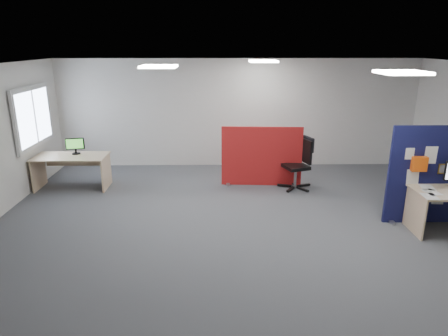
{
  "coord_description": "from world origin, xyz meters",
  "views": [
    {
      "loc": [
        -0.5,
        -6.5,
        3.05
      ],
      "look_at": [
        -0.4,
        0.03,
        1.0
      ],
      "focal_mm": 32.0,
      "sensor_mm": 36.0,
      "label": 1
    }
  ],
  "objects_px": {
    "second_desk": "(72,163)",
    "monitor_second": "(75,145)",
    "red_divider": "(262,157)",
    "navy_divider": "(448,175)",
    "office_chair": "(301,160)"
  },
  "relations": [
    {
      "from": "red_divider",
      "to": "office_chair",
      "type": "bearing_deg",
      "value": -9.81
    },
    {
      "from": "office_chair",
      "to": "navy_divider",
      "type": "bearing_deg",
      "value": -59.29
    },
    {
      "from": "red_divider",
      "to": "monitor_second",
      "type": "height_order",
      "value": "red_divider"
    },
    {
      "from": "monitor_second",
      "to": "office_chair",
      "type": "height_order",
      "value": "office_chair"
    },
    {
      "from": "monitor_second",
      "to": "office_chair",
      "type": "bearing_deg",
      "value": -13.63
    },
    {
      "from": "second_desk",
      "to": "monitor_second",
      "type": "relative_size",
      "value": 3.94
    },
    {
      "from": "navy_divider",
      "to": "office_chair",
      "type": "relative_size",
      "value": 1.9
    },
    {
      "from": "monitor_second",
      "to": "office_chair",
      "type": "distance_m",
      "value": 4.91
    },
    {
      "from": "navy_divider",
      "to": "office_chair",
      "type": "bearing_deg",
      "value": 140.52
    },
    {
      "from": "second_desk",
      "to": "monitor_second",
      "type": "distance_m",
      "value": 0.4
    },
    {
      "from": "second_desk",
      "to": "monitor_second",
      "type": "height_order",
      "value": "monitor_second"
    },
    {
      "from": "navy_divider",
      "to": "second_desk",
      "type": "xyz_separation_m",
      "value": [
        -7.14,
        1.9,
        -0.32
      ]
    },
    {
      "from": "second_desk",
      "to": "monitor_second",
      "type": "bearing_deg",
      "value": 56.69
    },
    {
      "from": "second_desk",
      "to": "red_divider",
      "type": "bearing_deg",
      "value": 1.17
    },
    {
      "from": "red_divider",
      "to": "monitor_second",
      "type": "relative_size",
      "value": 4.55
    }
  ]
}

